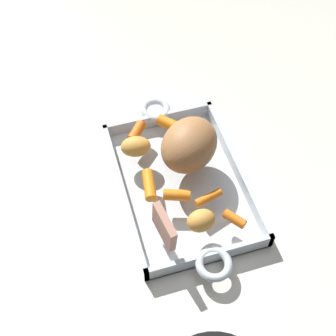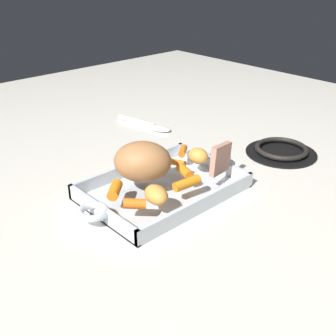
{
  "view_description": "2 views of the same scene",
  "coord_description": "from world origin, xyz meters",
  "px_view_note": "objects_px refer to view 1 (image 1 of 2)",
  "views": [
    {
      "loc": [
        0.48,
        -0.17,
        0.77
      ],
      "look_at": [
        0.0,
        -0.03,
        0.07
      ],
      "focal_mm": 50.1,
      "sensor_mm": 36.0,
      "label": 1
    },
    {
      "loc": [
        -0.55,
        -0.61,
        0.48
      ],
      "look_at": [
        0.02,
        0.0,
        0.06
      ],
      "focal_mm": 44.88,
      "sensor_mm": 36.0,
      "label": 2
    }
  ],
  "objects_px": {
    "baby_carrot_southwest": "(177,195)",
    "potato_golden_large": "(198,221)",
    "roasting_dish": "(181,183)",
    "pork_roast": "(189,145)",
    "baby_carrot_southeast": "(208,198)",
    "baby_carrot_northeast": "(149,185)",
    "potato_halved": "(136,146)",
    "baby_carrot_center_right": "(170,124)",
    "roast_slice_thick": "(164,227)",
    "baby_carrot_center_left": "(235,219)",
    "baby_carrot_northwest": "(137,131)"
  },
  "relations": [
    {
      "from": "baby_carrot_southwest",
      "to": "baby_carrot_northwest",
      "type": "relative_size",
      "value": 1.13
    },
    {
      "from": "roasting_dish",
      "to": "baby_carrot_center_left",
      "type": "bearing_deg",
      "value": 26.56
    },
    {
      "from": "roast_slice_thick",
      "to": "baby_carrot_center_left",
      "type": "distance_m",
      "value": 0.13
    },
    {
      "from": "baby_carrot_center_left",
      "to": "baby_carrot_northeast",
      "type": "distance_m",
      "value": 0.17
    },
    {
      "from": "baby_carrot_southeast",
      "to": "potato_golden_large",
      "type": "xyz_separation_m",
      "value": [
        0.05,
        -0.04,
        0.01
      ]
    },
    {
      "from": "pork_roast",
      "to": "roast_slice_thick",
      "type": "relative_size",
      "value": 1.84
    },
    {
      "from": "pork_roast",
      "to": "baby_carrot_center_right",
      "type": "bearing_deg",
      "value": -171.71
    },
    {
      "from": "roast_slice_thick",
      "to": "baby_carrot_southeast",
      "type": "distance_m",
      "value": 0.11
    },
    {
      "from": "pork_roast",
      "to": "potato_halved",
      "type": "bearing_deg",
      "value": -115.06
    },
    {
      "from": "baby_carrot_southeast",
      "to": "baby_carrot_northeast",
      "type": "relative_size",
      "value": 0.89
    },
    {
      "from": "baby_carrot_northwest",
      "to": "baby_carrot_center_left",
      "type": "bearing_deg",
      "value": 25.4
    },
    {
      "from": "roast_slice_thick",
      "to": "baby_carrot_southwest",
      "type": "xyz_separation_m",
      "value": [
        -0.07,
        0.04,
        -0.02
      ]
    },
    {
      "from": "baby_carrot_southwest",
      "to": "potato_golden_large",
      "type": "xyz_separation_m",
      "value": [
        0.07,
        0.02,
        0.01
      ]
    },
    {
      "from": "pork_roast",
      "to": "potato_halved",
      "type": "distance_m",
      "value": 0.11
    },
    {
      "from": "roast_slice_thick",
      "to": "baby_carrot_northeast",
      "type": "distance_m",
      "value": 0.11
    },
    {
      "from": "roasting_dish",
      "to": "potato_golden_large",
      "type": "relative_size",
      "value": 8.37
    },
    {
      "from": "pork_roast",
      "to": "baby_carrot_southeast",
      "type": "distance_m",
      "value": 0.11
    },
    {
      "from": "baby_carrot_southeast",
      "to": "roast_slice_thick",
      "type": "bearing_deg",
      "value": -63.5
    },
    {
      "from": "baby_carrot_center_left",
      "to": "potato_halved",
      "type": "distance_m",
      "value": 0.24
    },
    {
      "from": "baby_carrot_northwest",
      "to": "roasting_dish",
      "type": "bearing_deg",
      "value": 24.24
    },
    {
      "from": "pork_roast",
      "to": "baby_carrot_center_right",
      "type": "distance_m",
      "value": 0.09
    },
    {
      "from": "roasting_dish",
      "to": "pork_roast",
      "type": "height_order",
      "value": "pork_roast"
    },
    {
      "from": "roasting_dish",
      "to": "baby_carrot_center_right",
      "type": "relative_size",
      "value": 8.36
    },
    {
      "from": "baby_carrot_southeast",
      "to": "potato_golden_large",
      "type": "distance_m",
      "value": 0.06
    },
    {
      "from": "baby_carrot_southeast",
      "to": "baby_carrot_center_right",
      "type": "xyz_separation_m",
      "value": [
        -0.19,
        -0.02,
        0.0
      ]
    },
    {
      "from": "baby_carrot_southwest",
      "to": "baby_carrot_center_right",
      "type": "xyz_separation_m",
      "value": [
        -0.17,
        0.04,
        0.0
      ]
    },
    {
      "from": "roasting_dish",
      "to": "pork_roast",
      "type": "relative_size",
      "value": 3.47
    },
    {
      "from": "baby_carrot_southwest",
      "to": "baby_carrot_northwest",
      "type": "height_order",
      "value": "same"
    },
    {
      "from": "baby_carrot_southwest",
      "to": "baby_carrot_center_right",
      "type": "distance_m",
      "value": 0.17
    },
    {
      "from": "potato_halved",
      "to": "baby_carrot_center_right",
      "type": "bearing_deg",
      "value": 116.85
    },
    {
      "from": "roast_slice_thick",
      "to": "baby_carrot_southwest",
      "type": "height_order",
      "value": "roast_slice_thick"
    },
    {
      "from": "roast_slice_thick",
      "to": "baby_carrot_northwest",
      "type": "xyz_separation_m",
      "value": [
        -0.24,
        0.01,
        -0.02
      ]
    },
    {
      "from": "roasting_dish",
      "to": "pork_roast",
      "type": "distance_m",
      "value": 0.08
    },
    {
      "from": "baby_carrot_southeast",
      "to": "baby_carrot_northwest",
      "type": "relative_size",
      "value": 1.26
    },
    {
      "from": "baby_carrot_southwest",
      "to": "baby_carrot_southeast",
      "type": "relative_size",
      "value": 0.89
    },
    {
      "from": "baby_carrot_center_right",
      "to": "potato_halved",
      "type": "bearing_deg",
      "value": -63.15
    },
    {
      "from": "roasting_dish",
      "to": "pork_roast",
      "type": "xyz_separation_m",
      "value": [
        -0.04,
        0.03,
        0.07
      ]
    },
    {
      "from": "roast_slice_thick",
      "to": "potato_halved",
      "type": "bearing_deg",
      "value": -179.47
    },
    {
      "from": "roasting_dish",
      "to": "baby_carrot_southeast",
      "type": "distance_m",
      "value": 0.08
    },
    {
      "from": "baby_carrot_northeast",
      "to": "potato_golden_large",
      "type": "xyz_separation_m",
      "value": [
        0.1,
        0.06,
        0.01
      ]
    },
    {
      "from": "roasting_dish",
      "to": "potato_halved",
      "type": "relative_size",
      "value": 7.37
    },
    {
      "from": "roast_slice_thick",
      "to": "roasting_dish",
      "type": "bearing_deg",
      "value": 149.42
    },
    {
      "from": "roast_slice_thick",
      "to": "baby_carrot_center_left",
      "type": "relative_size",
      "value": 1.64
    },
    {
      "from": "baby_carrot_southwest",
      "to": "roasting_dish",
      "type": "bearing_deg",
      "value": 152.2
    },
    {
      "from": "baby_carrot_southeast",
      "to": "baby_carrot_northeast",
      "type": "bearing_deg",
      "value": -119.96
    },
    {
      "from": "baby_carrot_northwest",
      "to": "potato_golden_large",
      "type": "distance_m",
      "value": 0.24
    },
    {
      "from": "baby_carrot_northeast",
      "to": "baby_carrot_center_left",
      "type": "bearing_deg",
      "value": 48.55
    },
    {
      "from": "roast_slice_thick",
      "to": "baby_carrot_center_right",
      "type": "relative_size",
      "value": 1.31
    },
    {
      "from": "baby_carrot_center_left",
      "to": "pork_roast",
      "type": "bearing_deg",
      "value": -167.39
    },
    {
      "from": "roasting_dish",
      "to": "potato_halved",
      "type": "height_order",
      "value": "potato_halved"
    }
  ]
}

